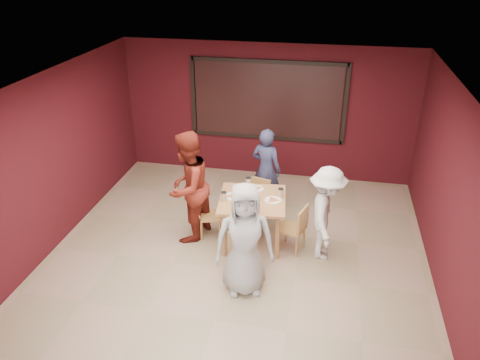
% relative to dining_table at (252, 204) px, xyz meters
% --- Properties ---
extents(floor, '(7.00, 7.00, 0.00)m').
position_rel_dining_table_xyz_m(floor, '(-0.17, -0.81, -0.73)').
color(floor, tan).
rests_on(floor, ground).
extents(window_blinds, '(3.00, 0.02, 1.50)m').
position_rel_dining_table_xyz_m(window_blinds, '(-0.17, 2.64, 0.92)').
color(window_blinds, black).
extents(dining_table, '(1.16, 1.16, 0.99)m').
position_rel_dining_table_xyz_m(dining_table, '(0.00, 0.00, 0.00)').
color(dining_table, '#B8874B').
rests_on(dining_table, floor).
extents(chair_front, '(0.38, 0.38, 0.79)m').
position_rel_dining_table_xyz_m(chair_front, '(0.00, -0.86, -0.28)').
color(chair_front, tan).
rests_on(chair_front, floor).
extents(chair_back, '(0.46, 0.46, 0.77)m').
position_rel_dining_table_xyz_m(chair_back, '(-0.02, 0.79, -0.29)').
color(chair_back, tan).
rests_on(chair_back, floor).
extents(chair_left, '(0.45, 0.45, 0.78)m').
position_rel_dining_table_xyz_m(chair_left, '(-0.79, 0.06, -0.29)').
color(chair_left, tan).
rests_on(chair_left, floor).
extents(chair_right, '(0.50, 0.50, 0.82)m').
position_rel_dining_table_xyz_m(chair_right, '(0.73, -0.11, -0.26)').
color(chair_right, tan).
rests_on(chair_right, floor).
extents(diner_front, '(0.94, 0.74, 1.70)m').
position_rel_dining_table_xyz_m(diner_front, '(0.10, -1.20, 0.12)').
color(diner_front, '#AAAAAA').
rests_on(diner_front, floor).
extents(diner_back, '(0.67, 0.54, 1.58)m').
position_rel_dining_table_xyz_m(diner_back, '(0.05, 1.22, 0.06)').
color(diner_back, '#303456').
rests_on(diner_back, floor).
extents(diner_left, '(0.92, 1.06, 1.89)m').
position_rel_dining_table_xyz_m(diner_left, '(-1.07, -0.03, 0.22)').
color(diner_left, maroon).
rests_on(diner_left, floor).
extents(diner_right, '(0.60, 1.01, 1.55)m').
position_rel_dining_table_xyz_m(diner_right, '(1.18, -0.14, 0.05)').
color(diner_right, silver).
rests_on(diner_right, floor).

